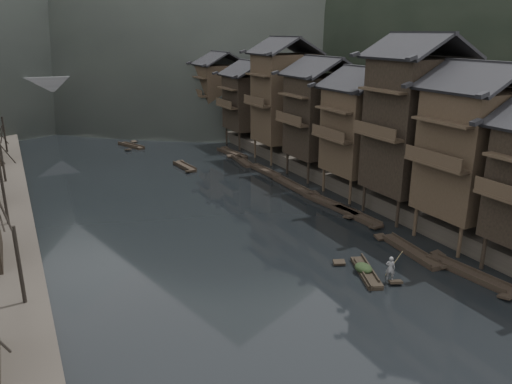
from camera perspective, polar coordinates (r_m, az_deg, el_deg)
water at (r=36.33m, az=2.43°, el=-9.64°), size 300.00×300.00×0.00m
right_bank at (r=86.38m, az=10.17°, el=7.06°), size 40.00×200.00×1.80m
stilt_houses at (r=57.89m, az=8.73°, el=10.06°), size 9.00×67.60×16.96m
moored_sampans at (r=53.67m, az=6.04°, el=-0.18°), size 2.88×49.20×0.47m
midriver_boats at (r=71.76m, az=-11.51°, el=4.21°), size 5.68×21.08×0.45m
stone_bridge at (r=102.04m, az=-17.66°, el=10.55°), size 40.00×6.00×9.00m
hero_sampan at (r=37.38m, az=12.48°, el=-8.90°), size 2.77×5.16×0.44m
cargo_heap at (r=37.23m, az=12.22°, el=-8.00°), size 1.15×1.50×0.69m
boatman at (r=36.16m, az=15.13°, el=-8.08°), size 0.77×0.77×1.80m
bamboo_pole at (r=35.28m, az=15.70°, el=-4.35°), size 0.73×2.32×3.21m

